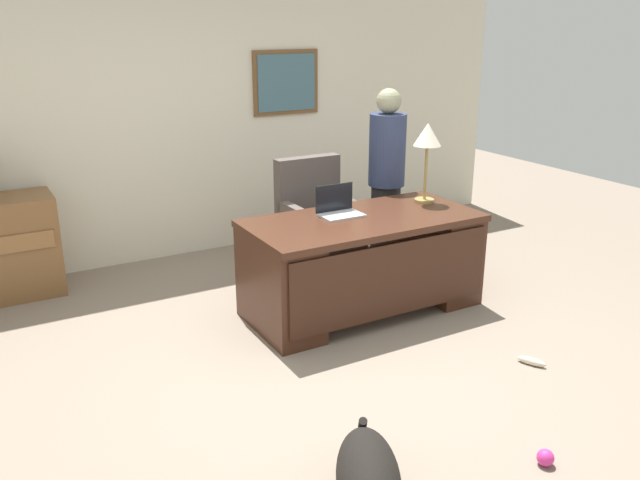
% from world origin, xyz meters
% --- Properties ---
extents(ground_plane, '(12.00, 12.00, 0.00)m').
position_xyz_m(ground_plane, '(0.00, 0.00, 0.00)').
color(ground_plane, gray).
extents(back_wall, '(7.00, 0.16, 2.70)m').
position_xyz_m(back_wall, '(0.01, 2.60, 1.35)').
color(back_wall, beige).
rests_on(back_wall, ground_plane).
extents(desk, '(1.78, 0.85, 0.75)m').
position_xyz_m(desk, '(0.63, 0.57, 0.41)').
color(desk, '#422316').
rests_on(desk, ground_plane).
extents(armchair, '(0.60, 0.59, 1.03)m').
position_xyz_m(armchair, '(0.70, 1.43, 0.47)').
color(armchair, '#564C47').
rests_on(armchair, ground_plane).
extents(person_standing, '(0.32, 0.32, 1.61)m').
position_xyz_m(person_standing, '(1.32, 1.28, 0.83)').
color(person_standing, '#262323').
rests_on(person_standing, ground_plane).
extents(laptop, '(0.32, 0.22, 0.22)m').
position_xyz_m(laptop, '(0.51, 0.76, 0.81)').
color(laptop, '#B2B5BA').
rests_on(laptop, desk).
extents(desk_lamp, '(0.22, 0.22, 0.64)m').
position_xyz_m(desk_lamp, '(1.31, 0.73, 1.26)').
color(desk_lamp, '#9E8447').
rests_on(desk_lamp, desk).
extents(dog_toy_ball, '(0.09, 0.09, 0.09)m').
position_xyz_m(dog_toy_ball, '(0.41, -1.48, 0.04)').
color(dog_toy_ball, '#D8338C').
rests_on(dog_toy_ball, ground_plane).
extents(dog_toy_bone, '(0.13, 0.19, 0.05)m').
position_xyz_m(dog_toy_bone, '(1.13, -0.70, 0.03)').
color(dog_toy_bone, beige).
rests_on(dog_toy_bone, ground_plane).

